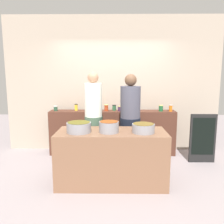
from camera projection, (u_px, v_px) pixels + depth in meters
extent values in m
plane|color=#9D9194|center=(112.00, 175.00, 3.99)|extent=(12.00, 12.00, 0.00)
cube|color=#B09F8C|center=(113.00, 85.00, 5.18)|extent=(4.80, 0.12, 3.00)
cube|color=#502C20|center=(112.00, 132.00, 5.00)|extent=(2.70, 0.36, 0.95)
cube|color=brown|center=(111.00, 157.00, 3.63)|extent=(1.70, 0.70, 0.85)
cylinder|color=#2B4E38|center=(56.00, 109.00, 4.92)|extent=(0.08, 0.08, 0.09)
cylinder|color=silver|center=(56.00, 106.00, 4.91)|extent=(0.08, 0.08, 0.01)
cylinder|color=yellow|center=(76.00, 108.00, 4.97)|extent=(0.07, 0.07, 0.13)
cylinder|color=black|center=(76.00, 104.00, 4.95)|extent=(0.07, 0.07, 0.01)
cylinder|color=yellow|center=(97.00, 108.00, 4.92)|extent=(0.08, 0.08, 0.13)
cylinder|color=#D6C666|center=(97.00, 104.00, 4.91)|extent=(0.08, 0.08, 0.01)
cylinder|color=#A73C1E|center=(106.00, 108.00, 4.90)|extent=(0.08, 0.08, 0.13)
cylinder|color=#D6C666|center=(106.00, 105.00, 4.89)|extent=(0.09, 0.09, 0.01)
cylinder|color=#2C5D3B|center=(114.00, 108.00, 4.95)|extent=(0.08, 0.08, 0.11)
cylinder|color=black|center=(114.00, 105.00, 4.94)|extent=(0.08, 0.08, 0.01)
cylinder|color=#402646|center=(120.00, 109.00, 4.87)|extent=(0.07, 0.07, 0.10)
cylinder|color=#D6C666|center=(120.00, 106.00, 4.87)|extent=(0.08, 0.08, 0.01)
cylinder|color=#412542|center=(125.00, 109.00, 4.91)|extent=(0.08, 0.08, 0.10)
cylinder|color=black|center=(125.00, 106.00, 4.90)|extent=(0.08, 0.08, 0.01)
cylinder|color=#1F5D33|center=(161.00, 108.00, 4.86)|extent=(0.09, 0.09, 0.12)
cylinder|color=#D6C666|center=(161.00, 105.00, 4.85)|extent=(0.09, 0.09, 0.01)
cylinder|color=orange|center=(171.00, 108.00, 4.84)|extent=(0.07, 0.07, 0.13)
cylinder|color=silver|center=(171.00, 105.00, 4.83)|extent=(0.07, 0.07, 0.01)
cylinder|color=gray|center=(79.00, 127.00, 3.48)|extent=(0.37, 0.37, 0.15)
cylinder|color=brown|center=(79.00, 122.00, 3.47)|extent=(0.34, 0.34, 0.00)
cylinder|color=gray|center=(109.00, 127.00, 3.48)|extent=(0.30, 0.30, 0.16)
cylinder|color=brown|center=(109.00, 121.00, 3.47)|extent=(0.28, 0.28, 0.00)
cylinder|color=gray|center=(143.00, 128.00, 3.47)|extent=(0.34, 0.34, 0.13)
cylinder|color=brown|center=(143.00, 124.00, 3.45)|extent=(0.32, 0.32, 0.00)
cylinder|color=#45624D|center=(94.00, 142.00, 4.23)|extent=(0.32, 0.32, 0.98)
cylinder|color=white|center=(93.00, 100.00, 4.10)|extent=(0.31, 0.31, 0.60)
sphere|color=tan|center=(93.00, 77.00, 4.03)|extent=(0.20, 0.20, 0.20)
cylinder|color=black|center=(130.00, 142.00, 4.27)|extent=(0.38, 0.38, 0.94)
cylinder|color=#4A4B5B|center=(130.00, 102.00, 4.15)|extent=(0.36, 0.36, 0.58)
sphere|color=brown|center=(131.00, 80.00, 4.09)|extent=(0.22, 0.22, 0.22)
cube|color=black|center=(203.00, 139.00, 4.48)|extent=(0.51, 0.04, 0.97)
cube|color=black|center=(203.00, 136.00, 4.45)|extent=(0.43, 0.01, 0.74)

